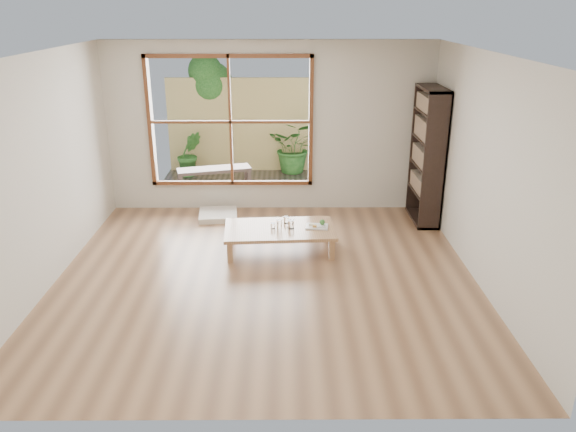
# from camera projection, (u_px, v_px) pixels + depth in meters

# --- Properties ---
(ground) EXTENTS (5.00, 5.00, 0.00)m
(ground) POSITION_uv_depth(u_px,v_px,m) (266.00, 276.00, 6.78)
(ground) COLOR #A97C54
(ground) RESTS_ON ground
(low_table) EXTENTS (1.49, 0.90, 0.32)m
(low_table) POSITION_uv_depth(u_px,v_px,m) (280.00, 231.00, 7.41)
(low_table) COLOR #B07A55
(low_table) RESTS_ON ground
(floor_cushion) EXTENTS (0.63, 0.63, 0.08)m
(floor_cushion) POSITION_uv_depth(u_px,v_px,m) (218.00, 215.00, 8.63)
(floor_cushion) COLOR white
(floor_cushion) RESTS_ON ground
(bookshelf) EXTENTS (0.32, 0.90, 1.99)m
(bookshelf) POSITION_uv_depth(u_px,v_px,m) (427.00, 156.00, 8.22)
(bookshelf) COLOR black
(bookshelf) RESTS_ON ground
(glass_tall) EXTENTS (0.07, 0.07, 0.13)m
(glass_tall) POSITION_uv_depth(u_px,v_px,m) (279.00, 224.00, 7.34)
(glass_tall) COLOR silver
(glass_tall) RESTS_ON low_table
(glass_mid) EXTENTS (0.08, 0.08, 0.11)m
(glass_mid) POSITION_uv_depth(u_px,v_px,m) (291.00, 224.00, 7.36)
(glass_mid) COLOR silver
(glass_mid) RESTS_ON low_table
(glass_short) EXTENTS (0.07, 0.07, 0.09)m
(glass_short) POSITION_uv_depth(u_px,v_px,m) (286.00, 220.00, 7.55)
(glass_short) COLOR silver
(glass_short) RESTS_ON low_table
(glass_small) EXTENTS (0.06, 0.06, 0.07)m
(glass_small) POSITION_uv_depth(u_px,v_px,m) (273.00, 226.00, 7.37)
(glass_small) COLOR silver
(glass_small) RESTS_ON low_table
(food_tray) EXTENTS (0.31, 0.24, 0.09)m
(food_tray) POSITION_uv_depth(u_px,v_px,m) (318.00, 225.00, 7.42)
(food_tray) COLOR white
(food_tray) RESTS_ON low_table
(deck) EXTENTS (2.80, 2.00, 0.05)m
(deck) POSITION_uv_depth(u_px,v_px,m) (239.00, 186.00, 10.11)
(deck) COLOR #383029
(deck) RESTS_ON ground
(garden_bench) EXTENTS (1.31, 0.68, 0.40)m
(garden_bench) POSITION_uv_depth(u_px,v_px,m) (214.00, 171.00, 9.71)
(garden_bench) COLOR black
(garden_bench) RESTS_ON deck
(bamboo_fence) EXTENTS (2.80, 0.06, 1.80)m
(bamboo_fence) POSITION_uv_depth(u_px,v_px,m) (241.00, 126.00, 10.72)
(bamboo_fence) COLOR tan
(bamboo_fence) RESTS_ON ground
(shrub_right) EXTENTS (1.09, 1.01, 1.00)m
(shrub_right) POSITION_uv_depth(u_px,v_px,m) (295.00, 147.00, 10.70)
(shrub_right) COLOR #356926
(shrub_right) RESTS_ON deck
(shrub_left) EXTENTS (0.57, 0.52, 0.85)m
(shrub_left) POSITION_uv_depth(u_px,v_px,m) (190.00, 154.00, 10.51)
(shrub_left) COLOR #356926
(shrub_left) RESTS_ON deck
(garden_tree) EXTENTS (1.04, 0.85, 2.22)m
(garden_tree) POSITION_uv_depth(u_px,v_px,m) (206.00, 85.00, 10.74)
(garden_tree) COLOR #4C3D2D
(garden_tree) RESTS_ON ground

